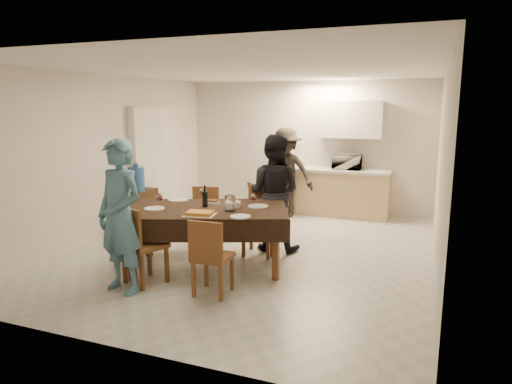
# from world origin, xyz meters

# --- Properties ---
(floor) EXTENTS (5.00, 6.00, 0.02)m
(floor) POSITION_xyz_m (0.00, 0.00, 0.00)
(floor) COLOR beige
(floor) RESTS_ON ground
(ceiling) EXTENTS (5.00, 6.00, 0.02)m
(ceiling) POSITION_xyz_m (0.00, 0.00, 2.60)
(ceiling) COLOR white
(ceiling) RESTS_ON wall_back
(wall_back) EXTENTS (5.00, 0.02, 2.60)m
(wall_back) POSITION_xyz_m (0.00, 3.00, 1.30)
(wall_back) COLOR silver
(wall_back) RESTS_ON floor
(wall_front) EXTENTS (5.00, 0.02, 2.60)m
(wall_front) POSITION_xyz_m (0.00, -3.00, 1.30)
(wall_front) COLOR silver
(wall_front) RESTS_ON floor
(wall_left) EXTENTS (0.02, 6.00, 2.60)m
(wall_left) POSITION_xyz_m (-2.50, 0.00, 1.30)
(wall_left) COLOR silver
(wall_left) RESTS_ON floor
(wall_right) EXTENTS (0.02, 6.00, 2.60)m
(wall_right) POSITION_xyz_m (2.50, 0.00, 1.30)
(wall_right) COLOR silver
(wall_right) RESTS_ON floor
(stub_partition) EXTENTS (0.15, 1.40, 2.10)m
(stub_partition) POSITION_xyz_m (-2.42, 1.20, 1.05)
(stub_partition) COLOR white
(stub_partition) RESTS_ON floor
(kitchen_base_cabinet) EXTENTS (2.20, 0.60, 0.86)m
(kitchen_base_cabinet) POSITION_xyz_m (0.60, 2.68, 0.43)
(kitchen_base_cabinet) COLOR tan
(kitchen_base_cabinet) RESTS_ON floor
(kitchen_worktop) EXTENTS (2.24, 0.64, 0.05)m
(kitchen_worktop) POSITION_xyz_m (0.60, 2.68, 0.89)
(kitchen_worktop) COLOR #BBBCB6
(kitchen_worktop) RESTS_ON kitchen_base_cabinet
(upper_cabinet) EXTENTS (1.20, 0.34, 0.70)m
(upper_cabinet) POSITION_xyz_m (0.90, 2.82, 1.85)
(upper_cabinet) COLOR silver
(upper_cabinet) RESTS_ON wall_back
(dining_table) EXTENTS (2.35, 1.86, 0.80)m
(dining_table) POSITION_xyz_m (-0.30, -0.87, 0.77)
(dining_table) COLOR black
(dining_table) RESTS_ON floor
(chair_near_left) EXTENTS (0.56, 0.58, 0.52)m
(chair_near_left) POSITION_xyz_m (-0.75, -1.71, 0.59)
(chair_near_left) COLOR brown
(chair_near_left) RESTS_ON floor
(chair_near_right) EXTENTS (0.42, 0.42, 0.48)m
(chair_near_right) POSITION_xyz_m (0.15, -1.70, 0.54)
(chair_near_right) COLOR brown
(chair_near_right) RESTS_ON floor
(chair_far_left) EXTENTS (0.49, 0.50, 0.49)m
(chair_far_left) POSITION_xyz_m (-0.75, -0.21, 0.55)
(chair_far_left) COLOR brown
(chair_far_left) RESTS_ON floor
(chair_far_right) EXTENTS (0.48, 0.48, 0.53)m
(chair_far_right) POSITION_xyz_m (0.15, -0.21, 0.60)
(chair_far_right) COLOR brown
(chair_far_right) RESTS_ON floor
(console) EXTENTS (0.37, 0.74, 0.68)m
(console) POSITION_xyz_m (-2.28, 0.40, 0.34)
(console) COLOR black
(console) RESTS_ON floor
(water_jug) EXTENTS (0.27, 0.27, 0.41)m
(water_jug) POSITION_xyz_m (-2.28, 0.40, 0.88)
(water_jug) COLOR #2F60AA
(water_jug) RESTS_ON console
(wine_bottle) EXTENTS (0.07, 0.07, 0.28)m
(wine_bottle) POSITION_xyz_m (-0.35, -0.82, 0.95)
(wine_bottle) COLOR black
(wine_bottle) RESTS_ON dining_table
(water_pitcher) EXTENTS (0.13, 0.13, 0.20)m
(water_pitcher) POSITION_xyz_m (0.05, -0.92, 0.90)
(water_pitcher) COLOR white
(water_pitcher) RESTS_ON dining_table
(savoury_tart) EXTENTS (0.40, 0.33, 0.05)m
(savoury_tart) POSITION_xyz_m (-0.20, -1.25, 0.83)
(savoury_tart) COLOR #B48435
(savoury_tart) RESTS_ON dining_table
(salad_bowl) EXTENTS (0.19, 0.19, 0.07)m
(salad_bowl) POSITION_xyz_m (-0.00, -0.69, 0.84)
(salad_bowl) COLOR silver
(salad_bowl) RESTS_ON dining_table
(mushroom_dish) EXTENTS (0.18, 0.18, 0.03)m
(mushroom_dish) POSITION_xyz_m (-0.35, -0.59, 0.82)
(mushroom_dish) COLOR silver
(mushroom_dish) RESTS_ON dining_table
(wine_glass_a) EXTENTS (0.09, 0.09, 0.20)m
(wine_glass_a) POSITION_xyz_m (-0.85, -1.12, 0.91)
(wine_glass_a) COLOR white
(wine_glass_a) RESTS_ON dining_table
(wine_glass_b) EXTENTS (0.08, 0.08, 0.18)m
(wine_glass_b) POSITION_xyz_m (0.25, -0.62, 0.89)
(wine_glass_b) COLOR white
(wine_glass_b) RESTS_ON dining_table
(wine_glass_c) EXTENTS (0.09, 0.09, 0.21)m
(wine_glass_c) POSITION_xyz_m (-0.50, -0.57, 0.91)
(wine_glass_c) COLOR white
(wine_glass_c) RESTS_ON dining_table
(plate_near_left) EXTENTS (0.26, 0.26, 0.01)m
(plate_near_left) POSITION_xyz_m (-0.90, -1.17, 0.81)
(plate_near_left) COLOR silver
(plate_near_left) RESTS_ON dining_table
(plate_near_right) EXTENTS (0.25, 0.25, 0.01)m
(plate_near_right) POSITION_xyz_m (0.30, -1.17, 0.81)
(plate_near_right) COLOR silver
(plate_near_right) RESTS_ON dining_table
(plate_far_left) EXTENTS (0.29, 0.29, 0.02)m
(plate_far_left) POSITION_xyz_m (-0.90, -0.57, 0.81)
(plate_far_left) COLOR silver
(plate_far_left) RESTS_ON dining_table
(plate_far_right) EXTENTS (0.27, 0.27, 0.02)m
(plate_far_right) POSITION_xyz_m (0.30, -0.57, 0.81)
(plate_far_right) COLOR silver
(plate_far_right) RESTS_ON dining_table
(microwave) EXTENTS (0.52, 0.35, 0.29)m
(microwave) POSITION_xyz_m (0.89, 2.68, 1.05)
(microwave) COLOR silver
(microwave) RESTS_ON kitchen_worktop
(person_near) EXTENTS (0.72, 0.55, 1.76)m
(person_near) POSITION_xyz_m (-0.85, -1.92, 0.88)
(person_near) COLOR teal
(person_near) RESTS_ON floor
(person_far) EXTENTS (0.86, 0.69, 1.71)m
(person_far) POSITION_xyz_m (0.25, 0.18, 0.85)
(person_far) COLOR black
(person_far) RESTS_ON floor
(person_kitchen) EXTENTS (1.10, 0.63, 1.70)m
(person_kitchen) POSITION_xyz_m (-0.20, 2.23, 0.85)
(person_kitchen) COLOR black
(person_kitchen) RESTS_ON floor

